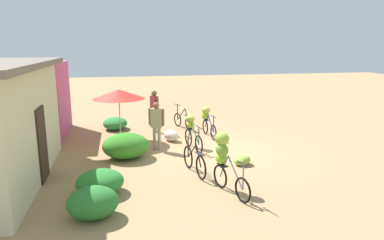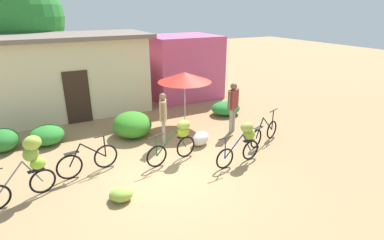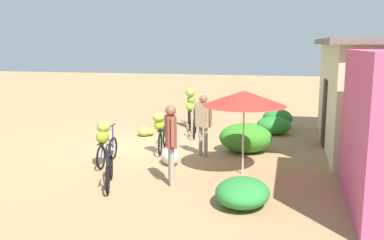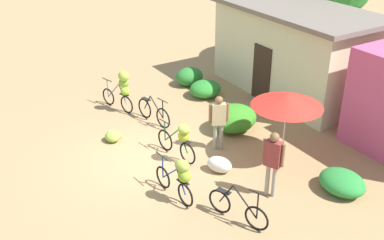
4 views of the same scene
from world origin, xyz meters
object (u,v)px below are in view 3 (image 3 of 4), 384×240
at_px(bicycle_by_shop, 105,139).
at_px(banana_pile_on_ground, 146,132).
at_px(bicycle_near_pile, 195,125).
at_px(bicycle_rightmost, 109,171).
at_px(bicycle_leftmost, 190,104).
at_px(market_umbrella, 244,98).
at_px(person_bystander, 203,119).
at_px(person_vendor, 171,136).
at_px(building_low, 375,94).
at_px(bicycle_center_loaded, 161,129).
at_px(produce_sack, 170,156).

height_order(bicycle_by_shop, banana_pile_on_ground, bicycle_by_shop).
height_order(bicycle_near_pile, bicycle_rightmost, bicycle_rightmost).
bearing_deg(bicycle_leftmost, market_umbrella, 25.82).
relative_size(market_umbrella, bicycle_by_shop, 1.29).
distance_m(bicycle_near_pile, person_bystander, 2.72).
bearing_deg(person_vendor, building_low, 133.57).
bearing_deg(bicycle_by_shop, building_low, 117.79).
distance_m(bicycle_leftmost, person_vendor, 6.47).
relative_size(market_umbrella, bicycle_near_pile, 1.22).
xyz_separation_m(bicycle_near_pile, bicycle_center_loaded, (2.45, -0.44, 0.34)).
bearing_deg(market_umbrella, person_bystander, -138.12).
distance_m(banana_pile_on_ground, person_bystander, 3.32).
relative_size(bicycle_leftmost, banana_pile_on_ground, 2.41).
relative_size(building_low, bicycle_center_loaded, 3.93).
relative_size(produce_sack, person_vendor, 0.39).
bearing_deg(bicycle_near_pile, banana_pile_on_ground, -75.92).
bearing_deg(produce_sack, bicycle_by_shop, -71.05).
relative_size(market_umbrella, bicycle_rightmost, 1.29).
bearing_deg(bicycle_by_shop, bicycle_leftmost, 170.23).
bearing_deg(bicycle_center_loaded, banana_pile_on_ground, -150.26).
xyz_separation_m(bicycle_near_pile, bicycle_by_shop, (4.05, -1.41, 0.34)).
distance_m(produce_sack, person_bystander, 1.45).
distance_m(market_umbrella, person_bystander, 2.02).
bearing_deg(person_vendor, market_umbrella, 129.00).
xyz_separation_m(bicycle_center_loaded, banana_pile_on_ground, (-2.05, -1.17, -0.56)).
relative_size(bicycle_center_loaded, person_vendor, 0.92).
height_order(bicycle_rightmost, produce_sack, bicycle_rightmost).
xyz_separation_m(bicycle_near_pile, person_bystander, (2.51, 0.80, 0.68)).
bearing_deg(building_low, produce_sack, -59.87).
height_order(person_vendor, person_bystander, person_vendor).
bearing_deg(bicycle_near_pile, bicycle_leftmost, -159.91).
height_order(market_umbrella, bicycle_rightmost, market_umbrella).
bearing_deg(bicycle_near_pile, market_umbrella, 27.65).
relative_size(bicycle_center_loaded, bicycle_rightmost, 1.05).
relative_size(market_umbrella, banana_pile_on_ground, 3.12).
height_order(bicycle_near_pile, bicycle_by_shop, bicycle_by_shop).
height_order(bicycle_center_loaded, banana_pile_on_ground, bicycle_center_loaded).
xyz_separation_m(market_umbrella, person_bystander, (-1.39, -1.24, -0.78)).
relative_size(market_umbrella, person_bystander, 1.18).
bearing_deg(building_low, bicycle_rightmost, -50.91).
xyz_separation_m(market_umbrella, bicycle_rightmost, (1.53, -2.72, -1.47)).
height_order(market_umbrella, person_bystander, market_umbrella).
distance_m(building_low, person_vendor, 6.76).
relative_size(bicycle_rightmost, person_vendor, 0.87).
xyz_separation_m(bicycle_leftmost, person_bystander, (3.83, 1.28, 0.16)).
bearing_deg(bicycle_leftmost, building_low, 73.85).
bearing_deg(market_umbrella, bicycle_rightmost, -60.67).
bearing_deg(person_bystander, bicycle_by_shop, -55.09).
xyz_separation_m(building_low, bicycle_leftmost, (-1.73, -5.98, -0.74)).
distance_m(building_low, produce_sack, 6.34).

